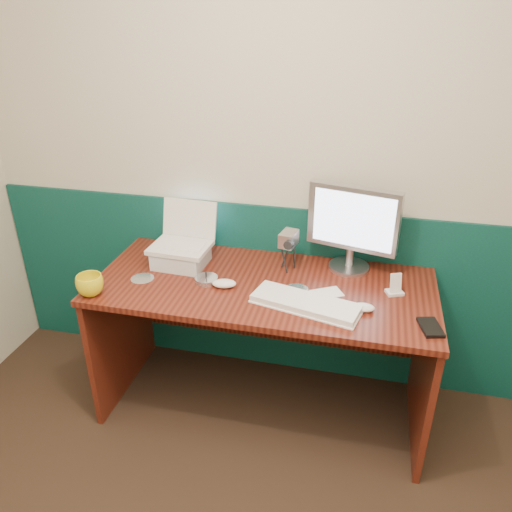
% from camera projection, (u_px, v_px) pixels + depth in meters
% --- Properties ---
extents(back_wall, '(3.50, 0.04, 2.50)m').
position_uv_depth(back_wall, '(309.00, 161.00, 2.42)').
color(back_wall, '#BEB7A1').
rests_on(back_wall, ground).
extents(wainscot, '(3.48, 0.02, 1.00)m').
position_uv_depth(wainscot, '(302.00, 294.00, 2.75)').
color(wainscot, '#073128').
rests_on(wainscot, ground).
extents(desk, '(1.60, 0.70, 0.75)m').
position_uv_depth(desk, '(263.00, 348.00, 2.52)').
color(desk, '#3B110A').
rests_on(desk, ground).
extents(laptop_riser, '(0.26, 0.22, 0.09)m').
position_uv_depth(laptop_riser, '(181.00, 257.00, 2.51)').
color(laptop_riser, silver).
rests_on(laptop_riser, desk).
extents(laptop, '(0.30, 0.23, 0.24)m').
position_uv_depth(laptop, '(179.00, 227.00, 2.43)').
color(laptop, silver).
rests_on(laptop, laptop_riser).
extents(monitor, '(0.46, 0.23, 0.44)m').
position_uv_depth(monitor, '(352.00, 228.00, 2.39)').
color(monitor, '#ADACB1').
rests_on(monitor, desk).
extents(keyboard, '(0.49, 0.26, 0.03)m').
position_uv_depth(keyboard, '(306.00, 304.00, 2.17)').
color(keyboard, white).
rests_on(keyboard, desk).
extents(mouse_right, '(0.10, 0.07, 0.03)m').
position_uv_depth(mouse_right, '(363.00, 307.00, 2.14)').
color(mouse_right, white).
rests_on(mouse_right, desk).
extents(mouse_left, '(0.12, 0.09, 0.04)m').
position_uv_depth(mouse_left, '(224.00, 283.00, 2.32)').
color(mouse_left, white).
rests_on(mouse_left, desk).
extents(mug, '(0.15, 0.15, 0.10)m').
position_uv_depth(mug, '(90.00, 285.00, 2.24)').
color(mug, yellow).
rests_on(mug, desk).
extents(camcorder, '(0.12, 0.15, 0.21)m').
position_uv_depth(camcorder, '(288.00, 250.00, 2.43)').
color(camcorder, '#BABABF').
rests_on(camcorder, desk).
extents(cd_spindle, '(0.11, 0.11, 0.02)m').
position_uv_depth(cd_spindle, '(206.00, 279.00, 2.36)').
color(cd_spindle, silver).
rests_on(cd_spindle, desk).
extents(cd_loose_a, '(0.11, 0.11, 0.00)m').
position_uv_depth(cd_loose_a, '(142.00, 278.00, 2.40)').
color(cd_loose_a, '#B7BCC8').
rests_on(cd_loose_a, desk).
extents(cd_loose_b, '(0.11, 0.11, 0.00)m').
position_uv_depth(cd_loose_b, '(297.00, 289.00, 2.30)').
color(cd_loose_b, silver).
rests_on(cd_loose_b, desk).
extents(pen, '(0.11, 0.08, 0.01)m').
position_uv_depth(pen, '(353.00, 307.00, 2.17)').
color(pen, black).
rests_on(pen, desk).
extents(papers, '(0.16, 0.15, 0.00)m').
position_uv_depth(papers, '(327.00, 293.00, 2.27)').
color(papers, white).
rests_on(papers, desk).
extents(dock, '(0.09, 0.08, 0.01)m').
position_uv_depth(dock, '(394.00, 292.00, 2.27)').
color(dock, silver).
rests_on(dock, desk).
extents(music_player, '(0.06, 0.04, 0.09)m').
position_uv_depth(music_player, '(396.00, 283.00, 2.24)').
color(music_player, white).
rests_on(music_player, dock).
extents(pda, '(0.11, 0.15, 0.02)m').
position_uv_depth(pda, '(431.00, 327.00, 2.02)').
color(pda, black).
rests_on(pda, desk).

